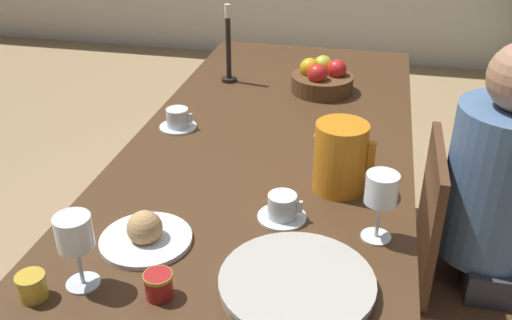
# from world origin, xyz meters

# --- Properties ---
(ground_plane) EXTENTS (20.00, 20.00, 0.00)m
(ground_plane) POSITION_xyz_m (0.00, 0.00, 0.00)
(ground_plane) COLOR tan
(dining_table) EXTENTS (0.87, 1.88, 0.78)m
(dining_table) POSITION_xyz_m (0.00, 0.00, 0.67)
(dining_table) COLOR #472D19
(dining_table) RESTS_ON ground_plane
(chair_person_side) EXTENTS (0.42, 0.42, 0.85)m
(chair_person_side) POSITION_xyz_m (0.62, -0.16, 0.46)
(chair_person_side) COLOR #51331E
(chair_person_side) RESTS_ON ground_plane
(person_seated) EXTENTS (0.39, 0.41, 1.16)m
(person_seated) POSITION_xyz_m (0.71, -0.13, 0.69)
(person_seated) COLOR #33333D
(person_seated) RESTS_ON ground_plane
(red_pitcher) EXTENTS (0.16, 0.14, 0.19)m
(red_pitcher) POSITION_xyz_m (0.23, -0.30, 0.87)
(red_pitcher) COLOR orange
(red_pitcher) RESTS_ON dining_table
(wine_glass_water) EXTENTS (0.08, 0.08, 0.17)m
(wine_glass_water) POSITION_xyz_m (0.34, -0.50, 0.90)
(wine_glass_water) COLOR white
(wine_glass_water) RESTS_ON dining_table
(wine_glass_juice) EXTENTS (0.08, 0.08, 0.17)m
(wine_glass_juice) POSITION_xyz_m (-0.26, -0.81, 0.90)
(wine_glass_juice) COLOR white
(wine_glass_juice) RESTS_ON dining_table
(teacup_near_person) EXTENTS (0.12, 0.12, 0.07)m
(teacup_near_person) POSITION_xyz_m (0.11, -0.47, 0.81)
(teacup_near_person) COLOR silver
(teacup_near_person) RESTS_ON dining_table
(teacup_across) EXTENTS (0.12, 0.12, 0.07)m
(teacup_across) POSITION_xyz_m (-0.32, -0.03, 0.81)
(teacup_across) COLOR silver
(teacup_across) RESTS_ON dining_table
(serving_tray) EXTENTS (0.33, 0.33, 0.03)m
(serving_tray) POSITION_xyz_m (0.18, -0.72, 0.79)
(serving_tray) COLOR #B7B2A8
(serving_tray) RESTS_ON dining_table
(bread_plate) EXTENTS (0.22, 0.22, 0.08)m
(bread_plate) POSITION_xyz_m (-0.18, -0.64, 0.80)
(bread_plate) COLOR silver
(bread_plate) RESTS_ON dining_table
(jam_jar_amber) EXTENTS (0.06, 0.06, 0.06)m
(jam_jar_amber) POSITION_xyz_m (-0.09, -0.80, 0.81)
(jam_jar_amber) COLOR #A81E1E
(jam_jar_amber) RESTS_ON dining_table
(jam_jar_red) EXTENTS (0.06, 0.06, 0.06)m
(jam_jar_red) POSITION_xyz_m (-0.34, -0.86, 0.81)
(jam_jar_red) COLOR gold
(jam_jar_red) RESTS_ON dining_table
(fruit_bowl) EXTENTS (0.23, 0.23, 0.12)m
(fruit_bowl) POSITION_xyz_m (0.10, 0.39, 0.83)
(fruit_bowl) COLOR brown
(fruit_bowl) RESTS_ON dining_table
(candlestick_tall) EXTENTS (0.06, 0.06, 0.30)m
(candlestick_tall) POSITION_xyz_m (-0.27, 0.42, 0.89)
(candlestick_tall) COLOR black
(candlestick_tall) RESTS_ON dining_table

